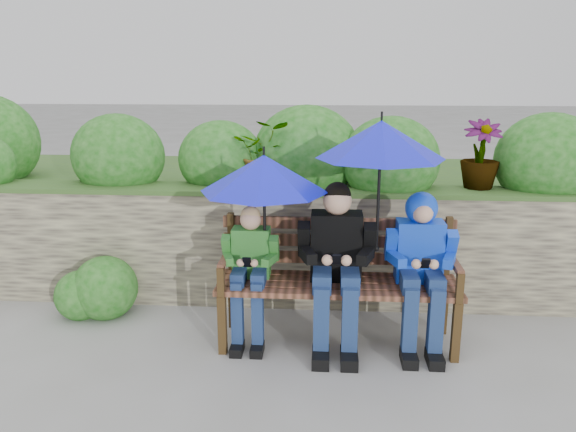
# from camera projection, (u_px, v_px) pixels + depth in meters

# --- Properties ---
(ground) EXTENTS (60.00, 60.00, 0.00)m
(ground) POSITION_uv_depth(u_px,v_px,m) (287.00, 339.00, 4.32)
(ground) COLOR gray
(ground) RESTS_ON ground
(garden_backdrop) EXTENTS (8.00, 2.87, 1.83)m
(garden_backdrop) POSITION_uv_depth(u_px,v_px,m) (297.00, 209.00, 5.71)
(garden_backdrop) COLOR #4D473D
(garden_backdrop) RESTS_ON ground
(park_bench) EXTENTS (1.78, 0.52, 0.94)m
(park_bench) POSITION_uv_depth(u_px,v_px,m) (338.00, 273.00, 4.20)
(park_bench) COLOR #3A2813
(park_bench) RESTS_ON ground
(boy_left) EXTENTS (0.42, 0.49, 1.03)m
(boy_left) POSITION_uv_depth(u_px,v_px,m) (250.00, 266.00, 4.16)
(boy_left) COLOR #156015
(boy_left) RESTS_ON ground
(boy_middle) EXTENTS (0.56, 0.65, 1.22)m
(boy_middle) POSITION_uv_depth(u_px,v_px,m) (336.00, 258.00, 4.08)
(boy_middle) COLOR black
(boy_middle) RESTS_ON ground
(boy_right) EXTENTS (0.51, 0.61, 1.15)m
(boy_right) POSITION_uv_depth(u_px,v_px,m) (421.00, 258.00, 4.05)
(boy_right) COLOR blue
(boy_right) RESTS_ON ground
(umbrella_left) EXTENTS (0.94, 0.94, 0.78)m
(umbrella_left) POSITION_uv_depth(u_px,v_px,m) (264.00, 173.00, 4.02)
(umbrella_left) COLOR #1016E0
(umbrella_left) RESTS_ON ground
(umbrella_right) EXTENTS (0.91, 0.91, 1.01)m
(umbrella_right) POSITION_uv_depth(u_px,v_px,m) (381.00, 140.00, 3.88)
(umbrella_right) COLOR #1016E0
(umbrella_right) RESTS_ON ground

